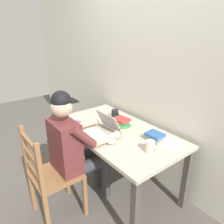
{
  "coord_description": "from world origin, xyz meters",
  "views": [
    {
      "loc": [
        1.58,
        -1.28,
        1.76
      ],
      "look_at": [
        -0.01,
        -0.05,
        0.95
      ],
      "focal_mm": 34.06,
      "sensor_mm": 36.0,
      "label": 1
    }
  ],
  "objects_px": {
    "seated_person": "(76,145)",
    "coffee_mug_dark": "(115,114)",
    "wooden_chair": "(50,176)",
    "computer_mouse": "(112,142)",
    "laptop": "(101,129)",
    "book_stack_main": "(121,123)",
    "landscape_photo_print": "(78,123)",
    "desk": "(116,138)",
    "coffee_mug_white": "(150,147)",
    "book_stack_side": "(154,136)"
  },
  "relations": [
    {
      "from": "coffee_mug_white",
      "to": "landscape_photo_print",
      "type": "xyz_separation_m",
      "value": [
        -0.92,
        -0.2,
        -0.05
      ]
    },
    {
      "from": "desk",
      "to": "laptop",
      "type": "height_order",
      "value": "laptop"
    },
    {
      "from": "seated_person",
      "to": "landscape_photo_print",
      "type": "height_order",
      "value": "seated_person"
    },
    {
      "from": "coffee_mug_dark",
      "to": "book_stack_main",
      "type": "bearing_deg",
      "value": -23.96
    },
    {
      "from": "seated_person",
      "to": "book_stack_main",
      "type": "xyz_separation_m",
      "value": [
        -0.0,
        0.57,
        0.08
      ]
    },
    {
      "from": "laptop",
      "to": "coffee_mug_white",
      "type": "relative_size",
      "value": 2.76
    },
    {
      "from": "desk",
      "to": "laptop",
      "type": "bearing_deg",
      "value": -100.77
    },
    {
      "from": "coffee_mug_dark",
      "to": "landscape_photo_print",
      "type": "relative_size",
      "value": 0.95
    },
    {
      "from": "landscape_photo_print",
      "to": "laptop",
      "type": "bearing_deg",
      "value": -12.37
    },
    {
      "from": "computer_mouse",
      "to": "book_stack_main",
      "type": "bearing_deg",
      "value": 127.69
    },
    {
      "from": "desk",
      "to": "laptop",
      "type": "relative_size",
      "value": 4.36
    },
    {
      "from": "book_stack_main",
      "to": "coffee_mug_dark",
      "type": "bearing_deg",
      "value": 156.04
    },
    {
      "from": "desk",
      "to": "computer_mouse",
      "type": "xyz_separation_m",
      "value": [
        0.19,
        -0.2,
        0.11
      ]
    },
    {
      "from": "computer_mouse",
      "to": "book_stack_side",
      "type": "height_order",
      "value": "book_stack_side"
    },
    {
      "from": "laptop",
      "to": "computer_mouse",
      "type": "distance_m",
      "value": 0.23
    },
    {
      "from": "book_stack_main",
      "to": "book_stack_side",
      "type": "bearing_deg",
      "value": 8.48
    },
    {
      "from": "coffee_mug_dark",
      "to": "landscape_photo_print",
      "type": "bearing_deg",
      "value": -109.45
    },
    {
      "from": "wooden_chair",
      "to": "landscape_photo_print",
      "type": "relative_size",
      "value": 7.36
    },
    {
      "from": "book_stack_side",
      "to": "laptop",
      "type": "bearing_deg",
      "value": -141.62
    },
    {
      "from": "seated_person",
      "to": "desk",
      "type": "bearing_deg",
      "value": 85.2
    },
    {
      "from": "computer_mouse",
      "to": "coffee_mug_dark",
      "type": "relative_size",
      "value": 0.81
    },
    {
      "from": "computer_mouse",
      "to": "landscape_photo_print",
      "type": "distance_m",
      "value": 0.61
    },
    {
      "from": "seated_person",
      "to": "coffee_mug_dark",
      "type": "distance_m",
      "value": 0.71
    },
    {
      "from": "laptop",
      "to": "landscape_photo_print",
      "type": "xyz_separation_m",
      "value": [
        -0.38,
        -0.05,
        -0.05
      ]
    },
    {
      "from": "seated_person",
      "to": "landscape_photo_print",
      "type": "bearing_deg",
      "value": 147.05
    },
    {
      "from": "coffee_mug_white",
      "to": "computer_mouse",
      "type": "bearing_deg",
      "value": -151.54
    },
    {
      "from": "laptop",
      "to": "landscape_photo_print",
      "type": "distance_m",
      "value": 0.39
    },
    {
      "from": "coffee_mug_white",
      "to": "book_stack_main",
      "type": "relative_size",
      "value": 0.59
    },
    {
      "from": "coffee_mug_dark",
      "to": "wooden_chair",
      "type": "bearing_deg",
      "value": -76.52
    },
    {
      "from": "landscape_photo_print",
      "to": "book_stack_side",
      "type": "bearing_deg",
      "value": 5.53
    },
    {
      "from": "wooden_chair",
      "to": "landscape_photo_print",
      "type": "bearing_deg",
      "value": 125.65
    },
    {
      "from": "seated_person",
      "to": "coffee_mug_white",
      "type": "xyz_separation_m",
      "value": [
        0.55,
        0.44,
        0.08
      ]
    },
    {
      "from": "book_stack_side",
      "to": "landscape_photo_print",
      "type": "distance_m",
      "value": 0.9
    },
    {
      "from": "desk",
      "to": "coffee_mug_dark",
      "type": "bearing_deg",
      "value": 143.81
    },
    {
      "from": "coffee_mug_dark",
      "to": "book_stack_side",
      "type": "relative_size",
      "value": 0.65
    },
    {
      "from": "laptop",
      "to": "computer_mouse",
      "type": "bearing_deg",
      "value": -7.16
    },
    {
      "from": "book_stack_main",
      "to": "landscape_photo_print",
      "type": "height_order",
      "value": "book_stack_main"
    },
    {
      "from": "desk",
      "to": "coffee_mug_white",
      "type": "bearing_deg",
      "value": -3.44
    },
    {
      "from": "computer_mouse",
      "to": "landscape_photo_print",
      "type": "bearing_deg",
      "value": -177.7
    },
    {
      "from": "coffee_mug_white",
      "to": "coffee_mug_dark",
      "type": "relative_size",
      "value": 0.98
    },
    {
      "from": "wooden_chair",
      "to": "computer_mouse",
      "type": "distance_m",
      "value": 0.65
    },
    {
      "from": "book_stack_main",
      "to": "landscape_photo_print",
      "type": "distance_m",
      "value": 0.5
    },
    {
      "from": "desk",
      "to": "wooden_chair",
      "type": "distance_m",
      "value": 0.77
    },
    {
      "from": "seated_person",
      "to": "wooden_chair",
      "type": "xyz_separation_m",
      "value": [
        -0.0,
        -0.28,
        -0.22
      ]
    },
    {
      "from": "laptop",
      "to": "wooden_chair",
      "type": "bearing_deg",
      "value": -90.62
    },
    {
      "from": "laptop",
      "to": "book_stack_main",
      "type": "height_order",
      "value": "laptop"
    },
    {
      "from": "wooden_chair",
      "to": "coffee_mug_white",
      "type": "relative_size",
      "value": 7.96
    },
    {
      "from": "coffee_mug_white",
      "to": "landscape_photo_print",
      "type": "distance_m",
      "value": 0.95
    },
    {
      "from": "computer_mouse",
      "to": "desk",
      "type": "bearing_deg",
      "value": 132.89
    },
    {
      "from": "seated_person",
      "to": "laptop",
      "type": "relative_size",
      "value": 3.8
    }
  ]
}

